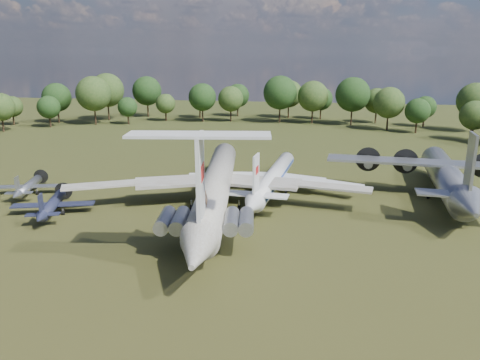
% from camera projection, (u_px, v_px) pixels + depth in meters
% --- Properties ---
extents(ground, '(300.00, 300.00, 0.00)m').
position_uv_depth(ground, '(182.00, 202.00, 71.93)').
color(ground, '#223913').
rests_on(ground, ground).
extents(il62_airliner, '(52.47, 64.00, 5.73)m').
position_uv_depth(il62_airliner, '(216.00, 190.00, 67.99)').
color(il62_airliner, silver).
rests_on(il62_airliner, ground).
extents(tu104_jet, '(31.96, 40.65, 3.83)m').
position_uv_depth(tu104_jet, '(273.00, 181.00, 76.51)').
color(tu104_jet, '#BEBEBE').
rests_on(tu104_jet, ground).
extents(an12_transport, '(40.43, 44.41, 5.45)m').
position_uv_depth(an12_transport, '(446.00, 181.00, 73.19)').
color(an12_transport, '#A5A8AD').
rests_on(an12_transport, ground).
extents(small_prop_west, '(15.25, 18.02, 2.26)m').
position_uv_depth(small_prop_west, '(52.00, 207.00, 65.95)').
color(small_prop_west, '#161B31').
rests_on(small_prop_west, ground).
extents(small_prop_northwest, '(13.66, 16.34, 2.08)m').
position_uv_depth(small_prop_northwest, '(29.00, 188.00, 75.35)').
color(small_prop_northwest, '#9D9FA5').
rests_on(small_prop_northwest, ground).
extents(person_on_il62, '(0.81, 0.65, 1.93)m').
position_uv_depth(person_on_il62, '(205.00, 198.00, 51.51)').
color(person_on_il62, '#9C6F4F').
rests_on(person_on_il62, il62_airliner).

